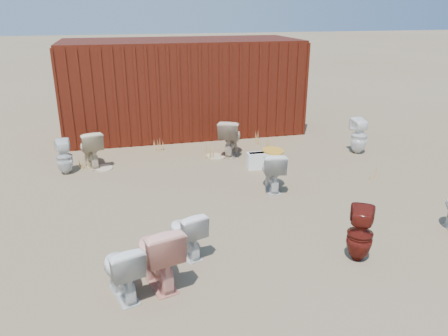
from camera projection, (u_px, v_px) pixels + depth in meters
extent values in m
plane|color=brown|center=(233.00, 211.00, 7.24)|extent=(100.00, 100.00, 0.00)
cube|color=#490F0C|center=(182.00, 86.00, 11.55)|extent=(6.00, 2.40, 2.40)
imported|color=silver|center=(121.00, 270.00, 5.02)|extent=(0.58, 0.77, 0.70)
imported|color=#EF9D8A|center=(157.00, 254.00, 5.22)|extent=(0.64, 0.89, 0.82)
imported|color=white|center=(186.00, 232.00, 5.87)|extent=(0.56, 0.74, 0.66)
imported|color=#5E1610|center=(360.00, 234.00, 5.74)|extent=(0.47, 0.48, 0.75)
imported|color=silver|center=(64.00, 157.00, 8.75)|extent=(0.37, 0.38, 0.71)
imported|color=beige|center=(90.00, 148.00, 9.17)|extent=(0.62, 0.85, 0.78)
imported|color=#C5AB90|center=(230.00, 137.00, 9.87)|extent=(0.76, 0.93, 0.83)
imported|color=silver|center=(272.00, 171.00, 7.98)|extent=(0.54, 0.79, 0.74)
imported|color=white|center=(359.00, 136.00, 9.97)|extent=(0.37, 0.38, 0.82)
ellipsoid|color=orange|center=(273.00, 151.00, 7.84)|extent=(0.38, 0.47, 0.02)
cube|color=white|center=(259.00, 161.00, 9.08)|extent=(0.51, 0.22, 0.35)
ellipsoid|color=tan|center=(215.00, 156.00, 9.84)|extent=(0.52, 0.59, 0.02)
ellipsoid|color=#C5AD8F|center=(104.00, 168.00, 9.14)|extent=(0.41, 0.51, 0.02)
cone|color=#B38847|center=(86.00, 162.00, 9.13)|extent=(0.36, 0.36, 0.28)
cone|color=#B38847|center=(211.00, 150.00, 9.81)|extent=(0.32, 0.32, 0.31)
cone|color=#B38847|center=(271.00, 141.00, 10.46)|extent=(0.36, 0.36, 0.30)
cone|color=#B38847|center=(160.00, 145.00, 10.19)|extent=(0.30, 0.30, 0.28)
cone|color=#B38847|center=(262.00, 137.00, 10.74)|extent=(0.34, 0.34, 0.32)
cone|color=#B38847|center=(372.00, 173.00, 8.58)|extent=(0.28, 0.28, 0.25)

